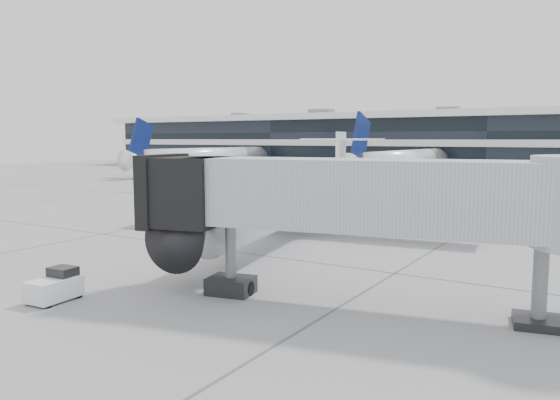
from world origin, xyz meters
The scene contains 9 objects.
ground centered at (0.00, 0.00, 0.00)m, with size 220.00×220.00×0.00m, color gray.
terminal centered at (0.00, 82.00, 5.00)m, with size 170.00×22.00×10.00m, color black.
bg_jet_left centered at (-45.00, 55.00, 0.00)m, with size 32.00×40.00×9.60m, color white, non-canonical shape.
bg_jet_center centered at (-8.00, 55.00, 0.00)m, with size 32.00×40.00×9.60m, color white, non-canonical shape.
regional_jet centered at (0.77, 6.84, 2.34)m, with size 23.64×29.46×6.84m.
jet_bridge centered at (11.80, -5.39, 4.17)m, with size 17.74×6.74×5.72m.
baggage_tug centered at (0.26, -11.05, 0.56)m, with size 1.33×2.06×1.25m.
traffic_cone centered at (-4.71, 13.12, 0.28)m, with size 0.51×0.51×0.60m.
far_tug centered at (-21.96, 25.02, 0.59)m, with size 1.36×2.15×1.32m.
Camera 1 is at (18.52, -24.04, 6.27)m, focal length 35.00 mm.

